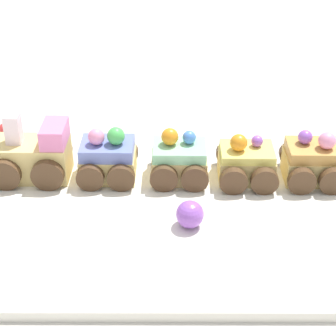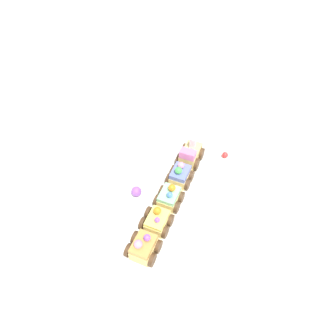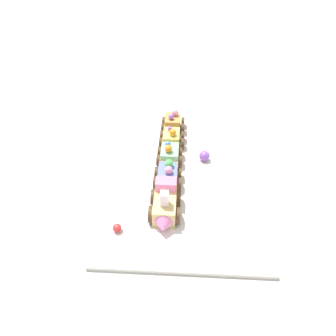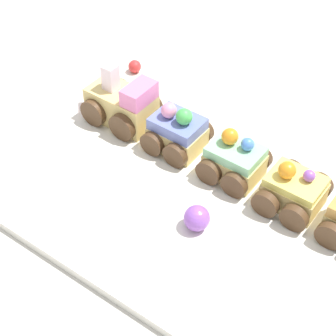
# 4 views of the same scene
# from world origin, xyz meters

# --- Properties ---
(ground_plane) EXTENTS (10.00, 10.00, 0.00)m
(ground_plane) POSITION_xyz_m (0.00, 0.00, 0.00)
(ground_plane) COLOR beige
(display_board) EXTENTS (0.60, 0.38, 0.01)m
(display_board) POSITION_xyz_m (0.00, 0.00, 0.01)
(display_board) COLOR white
(display_board) RESTS_ON ground_plane
(cake_train_locomotive) EXTENTS (0.12, 0.07, 0.08)m
(cake_train_locomotive) POSITION_xyz_m (0.16, -0.04, 0.04)
(cake_train_locomotive) COLOR #E5C675
(cake_train_locomotive) RESTS_ON display_board
(cake_car_blueberry) EXTENTS (0.07, 0.07, 0.07)m
(cake_car_blueberry) POSITION_xyz_m (0.06, -0.04, 0.04)
(cake_car_blueberry) COLOR #E5C675
(cake_car_blueberry) RESTS_ON display_board
(cake_car_mint) EXTENTS (0.07, 0.07, 0.07)m
(cake_car_mint) POSITION_xyz_m (-0.03, -0.04, 0.04)
(cake_car_mint) COLOR #E5C675
(cake_car_mint) RESTS_ON display_board
(cake_car_lemon) EXTENTS (0.07, 0.07, 0.06)m
(cake_car_lemon) POSITION_xyz_m (-0.11, -0.04, 0.03)
(cake_car_lemon) COLOR #E5C675
(cake_car_lemon) RESTS_ON display_board
(cake_car_caramel) EXTENTS (0.07, 0.07, 0.07)m
(cake_car_caramel) POSITION_xyz_m (-0.19, -0.03, 0.04)
(cake_car_caramel) COLOR #E5C675
(cake_car_caramel) RESTS_ON display_board
(gumball_red) EXTENTS (0.02, 0.02, 0.02)m
(gumball_red) POSITION_xyz_m (0.21, -0.14, 0.02)
(gumball_red) COLOR red
(gumball_red) RESTS_ON display_board
(gumball_purple) EXTENTS (0.03, 0.03, 0.03)m
(gumball_purple) POSITION_xyz_m (-0.04, 0.06, 0.03)
(gumball_purple) COLOR #9956C6
(gumball_purple) RESTS_ON display_board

